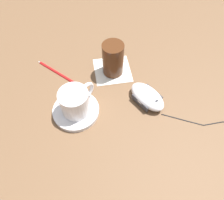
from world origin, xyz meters
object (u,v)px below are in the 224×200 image
object	(u,v)px
coffee_cup	(75,101)
drinking_glass	(113,59)
computer_mouse	(147,97)
pen	(56,71)
saucer	(76,111)

from	to	relation	value
coffee_cup	drinking_glass	xyz separation A→B (m)	(-0.14, 0.10, 0.00)
computer_mouse	drinking_glass	size ratio (longest dim) A/B	1.23
coffee_cup	computer_mouse	size ratio (longest dim) A/B	0.74
coffee_cup	pen	distance (m)	0.17
saucer	coffee_cup	bearing A→B (deg)	110.04
coffee_cup	drinking_glass	bearing A→B (deg)	144.74
coffee_cup	drinking_glass	world-z (taller)	drinking_glass
drinking_glass	pen	bearing A→B (deg)	-90.79
saucer	pen	world-z (taller)	saucer
coffee_cup	pen	bearing A→B (deg)	-152.43
computer_mouse	drinking_glass	distance (m)	0.15
saucer	pen	size ratio (longest dim) A/B	0.95
computer_mouse	pen	bearing A→B (deg)	-113.26
computer_mouse	pen	xyz separation A→B (m)	(-0.12, -0.27, -0.01)
saucer	drinking_glass	xyz separation A→B (m)	(-0.14, 0.11, 0.05)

